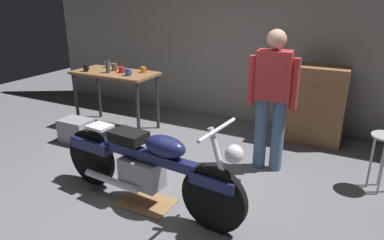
% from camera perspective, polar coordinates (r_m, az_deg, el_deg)
% --- Properties ---
extents(ground_plane, '(12.00, 12.00, 0.00)m').
position_cam_1_polar(ground_plane, '(3.83, -4.46, -12.47)').
color(ground_plane, slate).
extents(back_wall, '(8.00, 0.12, 3.10)m').
position_cam_1_polar(back_wall, '(5.83, 10.13, 14.65)').
color(back_wall, gray).
rests_on(back_wall, ground_plane).
extents(workbench, '(1.30, 0.64, 0.90)m').
position_cam_1_polar(workbench, '(5.62, -12.23, 6.44)').
color(workbench, brown).
rests_on(workbench, ground_plane).
extents(motorcycle, '(2.19, 0.60, 1.00)m').
position_cam_1_polar(motorcycle, '(3.54, -7.31, -7.08)').
color(motorcycle, black).
rests_on(motorcycle, ground_plane).
extents(person_standing, '(0.57, 0.26, 1.67)m').
position_cam_1_polar(person_standing, '(4.20, 12.72, 3.87)').
color(person_standing, slate).
rests_on(person_standing, ground_plane).
extents(wooden_dresser, '(0.80, 0.47, 1.10)m').
position_cam_1_polar(wooden_dresser, '(5.29, 19.13, 2.30)').
color(wooden_dresser, brown).
rests_on(wooden_dresser, ground_plane).
extents(drip_tray, '(0.56, 0.40, 0.01)m').
position_cam_1_polar(drip_tray, '(3.78, -7.33, -12.97)').
color(drip_tray, olive).
rests_on(drip_tray, ground_plane).
extents(storage_bin, '(0.44, 0.32, 0.34)m').
position_cam_1_polar(storage_bin, '(5.37, -18.02, -1.64)').
color(storage_bin, gray).
rests_on(storage_bin, ground_plane).
extents(mug_blue_enamel, '(0.12, 0.09, 0.10)m').
position_cam_1_polar(mug_blue_enamel, '(5.28, -10.20, 7.55)').
color(mug_blue_enamel, '#2D51AD').
rests_on(mug_blue_enamel, workbench).
extents(mug_white_ceramic, '(0.11, 0.08, 0.10)m').
position_cam_1_polar(mug_white_ceramic, '(5.94, -13.40, 8.66)').
color(mug_white_ceramic, white).
rests_on(mug_white_ceramic, workbench).
extents(mug_red_diner, '(0.12, 0.08, 0.09)m').
position_cam_1_polar(mug_red_diner, '(5.49, -11.21, 7.91)').
color(mug_red_diner, red).
rests_on(mug_red_diner, workbench).
extents(mug_brown_stoneware, '(0.12, 0.08, 0.11)m').
position_cam_1_polar(mug_brown_stoneware, '(5.67, -12.32, 8.30)').
color(mug_brown_stoneware, brown).
rests_on(mug_brown_stoneware, workbench).
extents(mug_black_matte, '(0.11, 0.08, 0.11)m').
position_cam_1_polar(mug_black_matte, '(5.72, -16.64, 8.02)').
color(mug_black_matte, black).
rests_on(mug_black_matte, workbench).
extents(mug_orange_travel, '(0.10, 0.07, 0.09)m').
position_cam_1_polar(mug_orange_travel, '(5.45, -7.79, 7.99)').
color(mug_orange_travel, orange).
rests_on(mug_orange_travel, workbench).
extents(bottle, '(0.06, 0.06, 0.24)m').
position_cam_1_polar(bottle, '(5.53, -13.34, 8.37)').
color(bottle, '#3F4C59').
rests_on(bottle, workbench).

